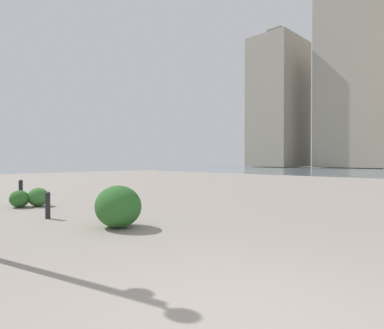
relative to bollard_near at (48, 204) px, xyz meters
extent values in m
cube|color=#9E9384|center=(12.25, -67.84, 17.56)|extent=(17.56, 11.47, 35.83)
cube|color=#9E9384|center=(30.71, -65.46, 14.51)|extent=(10.04, 13.18, 29.73)
cube|color=#6E675C|center=(30.71, -65.46, 30.57)|extent=(3.62, 4.75, 2.40)
cylinder|color=#232328|center=(0.00, 0.00, -0.07)|extent=(0.12, 0.12, 0.57)
sphere|color=#232328|center=(0.00, 0.00, 0.26)|extent=(0.13, 0.13, 0.13)
cylinder|color=#232328|center=(2.89, -0.27, 0.01)|extent=(0.12, 0.12, 0.73)
sphere|color=#232328|center=(2.89, -0.27, 0.42)|extent=(0.13, 0.13, 0.13)
ellipsoid|color=#387533|center=(2.43, -0.64, -0.06)|extent=(0.69, 0.62, 0.58)
ellipsoid|color=#2D6628|center=(2.57, -0.13, -0.09)|extent=(0.62, 0.56, 0.53)
ellipsoid|color=#2D6628|center=(-2.15, -0.66, 0.10)|extent=(1.07, 0.96, 0.91)
camera|label=1|loc=(-8.16, 3.14, 1.10)|focal=29.98mm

